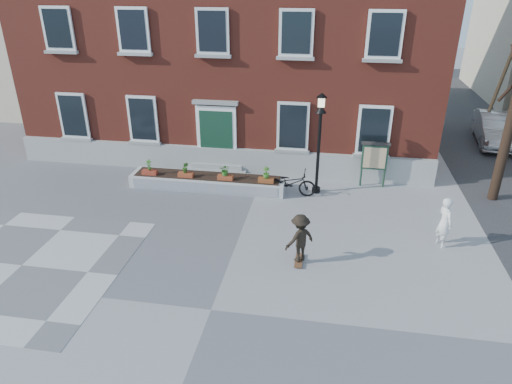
% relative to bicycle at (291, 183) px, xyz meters
% --- Properties ---
extents(ground, '(100.00, 100.00, 0.00)m').
position_rel_bicycle_xyz_m(ground, '(-1.34, -7.09, -0.51)').
color(ground, gray).
rests_on(ground, ground).
extents(checker_patch, '(6.00, 6.00, 0.01)m').
position_rel_bicycle_xyz_m(checker_patch, '(-7.34, -6.09, -0.51)').
color(checker_patch, '#5F5F62').
rests_on(checker_patch, ground).
extents(bicycle, '(1.95, 0.71, 1.02)m').
position_rel_bicycle_xyz_m(bicycle, '(0.00, 0.00, 0.00)').
color(bicycle, black).
rests_on(bicycle, ground).
extents(parked_car, '(2.13, 4.76, 1.52)m').
position_rel_bicycle_xyz_m(parked_car, '(9.56, 7.72, 0.25)').
color(parked_car, '#B9BCBE').
rests_on(parked_car, ground).
extents(bystander, '(0.60, 0.71, 1.65)m').
position_rel_bicycle_xyz_m(bystander, '(5.04, -2.87, 0.31)').
color(bystander, white).
rests_on(bystander, ground).
extents(brick_building, '(18.40, 10.85, 12.60)m').
position_rel_bicycle_xyz_m(brick_building, '(-3.34, 6.89, 5.79)').
color(brick_building, maroon).
rests_on(brick_building, ground).
extents(planter_assembly, '(6.20, 1.12, 1.15)m').
position_rel_bicycle_xyz_m(planter_assembly, '(-3.33, 0.09, -0.20)').
color(planter_assembly, silver).
rests_on(planter_assembly, ground).
extents(bare_tree, '(1.83, 1.83, 6.16)m').
position_rel_bicycle_xyz_m(bare_tree, '(7.67, 0.92, 2.28)').
color(bare_tree, black).
rests_on(bare_tree, ground).
extents(lamp_post, '(0.40, 0.40, 3.93)m').
position_rel_bicycle_xyz_m(lamp_post, '(0.97, 0.42, 2.03)').
color(lamp_post, black).
rests_on(lamp_post, ground).
extents(notice_board, '(1.10, 0.16, 1.87)m').
position_rel_bicycle_xyz_m(notice_board, '(3.16, 1.32, 0.75)').
color(notice_board, '#1B3626').
rests_on(notice_board, ground).
extents(skateboarder, '(1.10, 1.06, 1.58)m').
position_rel_bicycle_xyz_m(skateboarder, '(0.70, -4.56, 0.31)').
color(skateboarder, brown).
rests_on(skateboarder, ground).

